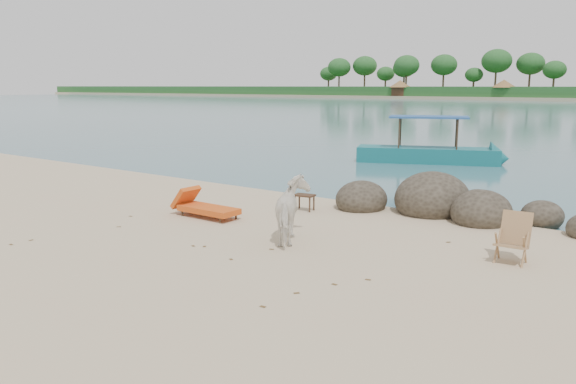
% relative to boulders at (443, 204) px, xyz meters
% --- Properties ---
extents(boulders, '(6.53, 3.15, 1.44)m').
position_rel_boulders_xyz_m(boulders, '(0.00, 0.00, 0.00)').
color(boulders, '#2E281E').
rests_on(boulders, ground).
extents(cow, '(1.50, 1.73, 1.35)m').
position_rel_boulders_xyz_m(cow, '(-1.56, -4.39, 0.41)').
color(cow, white).
rests_on(cow, ground).
extents(side_table, '(0.58, 0.42, 0.43)m').
position_rel_boulders_xyz_m(side_table, '(-3.06, -1.82, -0.05)').
color(side_table, '#302213').
rests_on(side_table, ground).
extents(lounge_chair, '(2.01, 0.70, 0.60)m').
position_rel_boulders_xyz_m(lounge_chair, '(-4.53, -3.88, 0.03)').
color(lounge_chair, '#D14F18').
rests_on(lounge_chair, ground).
extents(deck_chair, '(0.62, 0.68, 0.92)m').
position_rel_boulders_xyz_m(deck_chair, '(2.55, -3.21, 0.20)').
color(deck_chair, '#A67753').
rests_on(deck_chair, ground).
extents(boat_near, '(6.81, 3.95, 3.27)m').
position_rel_boulders_xyz_m(boat_near, '(-4.42, 9.60, 1.37)').
color(boat_near, '#126066').
rests_on(boat_near, water).
extents(dead_leaves, '(7.45, 5.66, 0.00)m').
position_rel_boulders_xyz_m(dead_leaves, '(-2.63, -5.65, -0.26)').
color(dead_leaves, brown).
rests_on(dead_leaves, ground).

